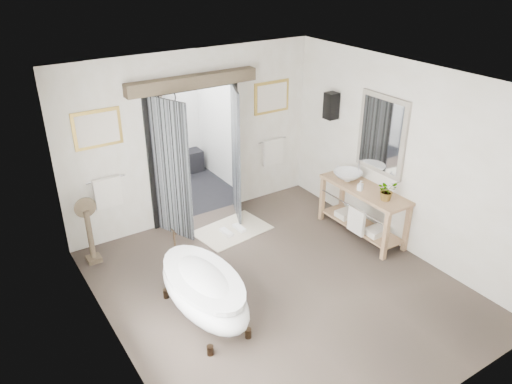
{
  "coord_description": "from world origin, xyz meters",
  "views": [
    {
      "loc": [
        -3.38,
        -4.6,
        4.34
      ],
      "look_at": [
        0.0,
        0.6,
        1.25
      ],
      "focal_mm": 35.0,
      "sensor_mm": 36.0,
      "label": 1
    }
  ],
  "objects_px": {
    "clawfoot_tub": "(204,290)",
    "rug": "(232,230)",
    "vanity": "(362,208)",
    "basin": "(348,176)"
  },
  "relations": [
    {
      "from": "rug",
      "to": "clawfoot_tub",
      "type": "bearing_deg",
      "value": -129.82
    },
    {
      "from": "rug",
      "to": "vanity",
      "type": "bearing_deg",
      "value": -36.37
    },
    {
      "from": "vanity",
      "to": "rug",
      "type": "bearing_deg",
      "value": 143.63
    },
    {
      "from": "vanity",
      "to": "rug",
      "type": "xyz_separation_m",
      "value": [
        -1.72,
        1.27,
        -0.5
      ]
    },
    {
      "from": "clawfoot_tub",
      "to": "basin",
      "type": "bearing_deg",
      "value": 14.19
    },
    {
      "from": "rug",
      "to": "basin",
      "type": "xyz_separation_m",
      "value": [
        1.69,
        -0.89,
        0.92
      ]
    },
    {
      "from": "clawfoot_tub",
      "to": "rug",
      "type": "bearing_deg",
      "value": 50.18
    },
    {
      "from": "clawfoot_tub",
      "to": "basin",
      "type": "xyz_separation_m",
      "value": [
        3.09,
        0.78,
        0.5
      ]
    },
    {
      "from": "clawfoot_tub",
      "to": "vanity",
      "type": "relative_size",
      "value": 1.12
    },
    {
      "from": "vanity",
      "to": "basin",
      "type": "height_order",
      "value": "basin"
    }
  ]
}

